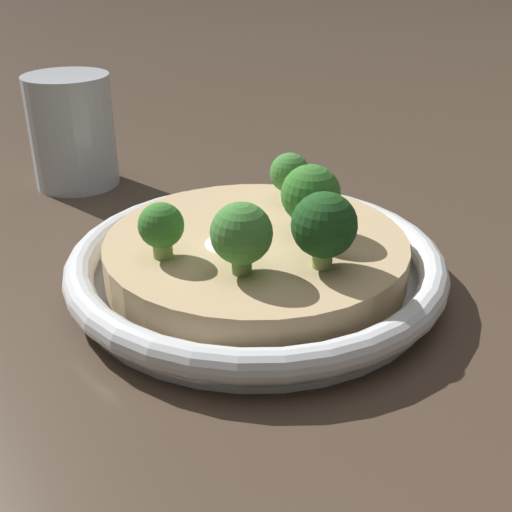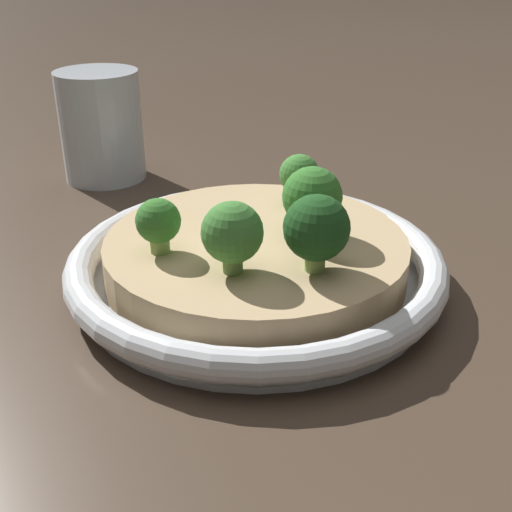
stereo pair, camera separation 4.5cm
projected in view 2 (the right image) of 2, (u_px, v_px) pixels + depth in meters
name	position (u px, v px, depth m)	size (l,w,h in m)	color
ground_plane	(256.00, 284.00, 0.46)	(6.00, 6.00, 0.00)	#47382B
risotto_bowl	(256.00, 262.00, 0.45)	(0.26, 0.26, 0.04)	silver
cheese_sprinkle	(231.00, 235.00, 0.43)	(0.04, 0.04, 0.01)	white
broccoli_right	(158.00, 223.00, 0.41)	(0.03, 0.03, 0.04)	#84A856
broccoli_back_left	(312.00, 198.00, 0.43)	(0.04, 0.04, 0.05)	#668E47
broccoli_back	(317.00, 229.00, 0.39)	(0.04, 0.04, 0.05)	#84A856
broccoli_front_left	(299.00, 176.00, 0.49)	(0.03, 0.03, 0.04)	#759E4C
broccoli_back_right	(232.00, 234.00, 0.39)	(0.04, 0.04, 0.05)	#668E47
drinking_glass	(101.00, 126.00, 0.63)	(0.08, 0.08, 0.11)	silver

